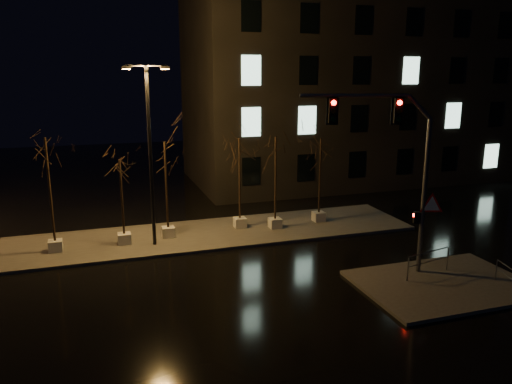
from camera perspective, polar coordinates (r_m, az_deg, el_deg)
name	(u,v)px	position (r m, az deg, el deg)	size (l,w,h in m)	color
ground	(247,276)	(22.10, -1.04, -9.61)	(90.00, 90.00, 0.00)	black
median	(215,234)	(27.50, -4.72, -4.76)	(22.00, 5.00, 0.15)	#423F3B
sidewalk_corner	(443,284)	(22.55, 20.61, -9.83)	(7.00, 5.00, 0.15)	#423F3B
building	(345,87)	(42.43, 10.16, 11.73)	(25.00, 12.00, 15.00)	black
tree_0	(47,164)	(25.43, -22.75, 3.01)	(1.80, 1.80, 5.74)	beige
tree_1	(121,178)	(25.60, -15.22, 1.50)	(1.80, 1.80, 4.49)	beige
tree_2	(165,164)	(26.07, -10.33, 3.21)	(1.80, 1.80, 5.22)	beige
tree_3	(239,159)	(27.38, -1.91, 3.84)	(1.80, 1.80, 5.18)	beige
tree_4	(276,158)	(27.24, 2.26, 3.96)	(1.80, 1.80, 5.28)	beige
tree_5	(321,157)	(28.80, 7.38, 3.96)	(1.80, 1.80, 5.01)	beige
traffic_signal_mast	(397,158)	(21.69, 15.84, 3.77)	(6.00, 2.10, 7.69)	#53545A
streetlight_main	(150,144)	(24.88, -12.04, 5.36)	(2.22, 0.36, 8.89)	black
guard_rail_a	(429,260)	(22.83, 19.13, -7.31)	(2.45, 0.56, 1.08)	#53545A
guard_rail_b	(509,275)	(22.71, 26.97, -8.49)	(0.51, 1.87, 0.91)	#53545A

